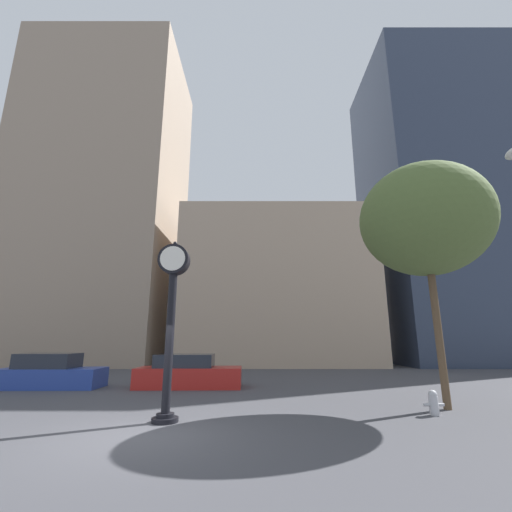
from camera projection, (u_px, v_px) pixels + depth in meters
name	position (u px, v px, depth m)	size (l,w,h in m)	color
ground_plane	(131.00, 437.00, 7.58)	(200.00, 200.00, 0.00)	#424247
building_tall_tower	(104.00, 200.00, 34.61)	(14.21, 12.00, 31.65)	gray
building_storefront_row	(275.00, 291.00, 32.48)	(16.42, 12.00, 13.22)	tan
building_glass_modern	(441.00, 204.00, 34.63)	(13.64, 12.00, 30.91)	#2D384C
street_clock	(170.00, 306.00, 9.65)	(0.88, 0.70, 4.92)	black
car_blue	(49.00, 373.00, 15.33)	(4.46, 1.80, 1.49)	#28429E
car_red	(187.00, 373.00, 15.50)	(4.72, 1.87, 1.45)	red
fire_hydrant_near	(432.00, 402.00, 9.83)	(0.58, 0.25, 0.69)	#B7B7BC
bare_tree	(423.00, 220.00, 12.04)	(4.40, 4.40, 8.18)	brown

